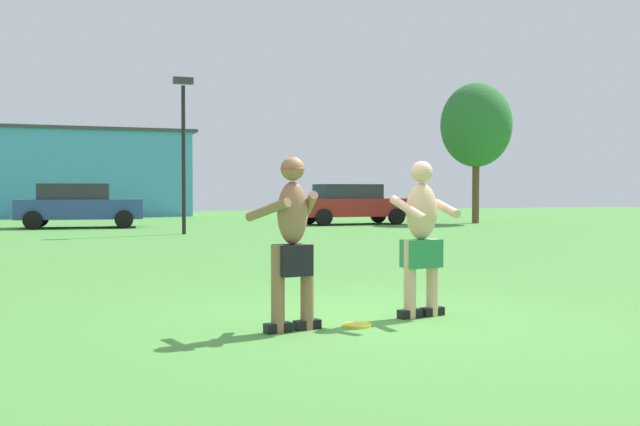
{
  "coord_description": "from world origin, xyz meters",
  "views": [
    {
      "loc": [
        -3.04,
        -6.89,
        1.34
      ],
      "look_at": [
        -0.17,
        0.95,
        1.08
      ],
      "focal_mm": 40.66,
      "sensor_mm": 36.0,
      "label": 1
    }
  ],
  "objects": [
    {
      "name": "ground_plane",
      "position": [
        0.0,
        0.0,
        0.0
      ],
      "size": [
        80.0,
        80.0,
        0.0
      ],
      "primitive_type": "plane",
      "color": "#4C8E3D"
    },
    {
      "name": "player_with_cap",
      "position": [
        -0.93,
        -0.35,
        0.91
      ],
      "size": [
        0.68,
        0.62,
        1.67
      ],
      "color": "black",
      "rests_on": "ground_plane"
    },
    {
      "name": "player_in_green",
      "position": [
        0.59,
        -0.1,
        0.87
      ],
      "size": [
        0.66,
        0.66,
        1.65
      ],
      "color": "black",
      "rests_on": "ground_plane"
    },
    {
      "name": "frisbee",
      "position": [
        -0.26,
        -0.36,
        0.01
      ],
      "size": [
        0.29,
        0.29,
        0.03
      ],
      "primitive_type": "cylinder",
      "color": "yellow",
      "rests_on": "ground_plane"
    },
    {
      "name": "car_red_near_post",
      "position": [
        7.92,
        19.5,
        0.82
      ],
      "size": [
        4.34,
        2.1,
        1.58
      ],
      "color": "maroon",
      "rests_on": "ground_plane"
    },
    {
      "name": "car_blue_mid_lot",
      "position": [
        -2.24,
        20.39,
        0.82
      ],
      "size": [
        4.46,
        2.38,
        1.58
      ],
      "color": "#2D478C",
      "rests_on": "ground_plane"
    },
    {
      "name": "lamp_post",
      "position": [
        0.64,
        15.26,
        3.0
      ],
      "size": [
        0.6,
        0.24,
        4.77
      ],
      "color": "black",
      "rests_on": "ground_plane"
    },
    {
      "name": "outbuilding_behind_lot",
      "position": [
        -3.2,
        33.11,
        2.24
      ],
      "size": [
        14.12,
        5.93,
        4.48
      ],
      "color": "#4C9ED1",
      "rests_on": "ground_plane"
    },
    {
      "name": "tree_right_field",
      "position": [
        13.04,
        18.59,
        3.97
      ],
      "size": [
        2.88,
        2.88,
        5.7
      ],
      "color": "brown",
      "rests_on": "ground_plane"
    }
  ]
}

